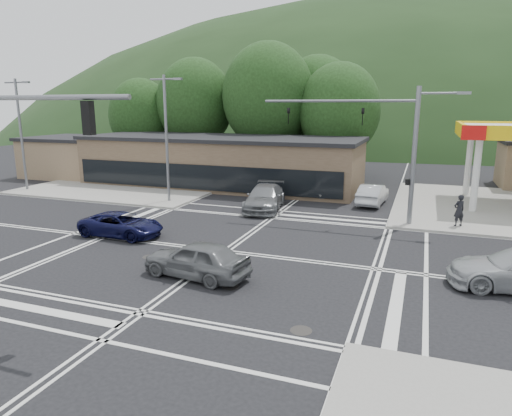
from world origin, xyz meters
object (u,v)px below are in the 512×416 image
(car_blue_west, at_px, (121,225))
(car_grey_center, at_px, (197,259))
(car_northbound, at_px, (265,198))
(pedestrian, at_px, (459,210))
(car_queue_b, at_px, (331,186))
(car_queue_a, at_px, (373,194))

(car_blue_west, relative_size, car_grey_center, 1.01)
(car_blue_west, height_order, car_grey_center, car_grey_center)
(car_grey_center, distance_m, car_northbound, 12.89)
(car_northbound, distance_m, pedestrian, 12.11)
(car_blue_west, bearing_deg, pedestrian, -64.59)
(car_queue_b, bearing_deg, car_northbound, 51.34)
(car_grey_center, bearing_deg, car_blue_west, -113.12)
(car_queue_a, distance_m, car_queue_b, 3.85)
(pedestrian, bearing_deg, car_queue_b, -70.77)
(car_blue_west, xyz_separation_m, car_queue_b, (8.50, 14.83, 0.17))
(car_queue_a, bearing_deg, car_grey_center, 77.67)
(car_queue_a, relative_size, pedestrian, 2.43)
(car_blue_west, height_order, car_queue_a, car_queue_a)
(pedestrian, bearing_deg, car_blue_west, -8.00)
(car_blue_west, relative_size, car_queue_a, 1.04)
(car_grey_center, distance_m, car_queue_b, 18.91)
(car_queue_a, distance_m, pedestrian, 7.32)
(car_blue_west, distance_m, car_grey_center, 7.75)
(car_queue_a, height_order, pedestrian, pedestrian)
(pedestrian, bearing_deg, car_queue_a, -75.72)
(car_blue_west, height_order, car_northbound, car_northbound)
(car_grey_center, distance_m, pedestrian, 16.04)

